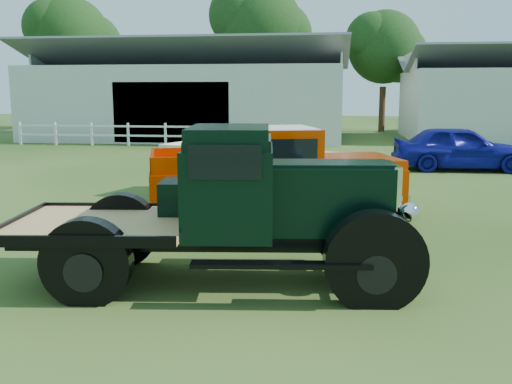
% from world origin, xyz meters
% --- Properties ---
extents(ground, '(120.00, 120.00, 0.00)m').
position_xyz_m(ground, '(0.00, 0.00, 0.00)').
color(ground, '#19350D').
extents(shed_left, '(18.80, 10.20, 5.60)m').
position_xyz_m(shed_left, '(-7.00, 26.00, 2.80)').
color(shed_left, '#A8A993').
rests_on(shed_left, ground).
extents(fence_rail, '(14.20, 0.16, 1.20)m').
position_xyz_m(fence_rail, '(-8.00, 20.00, 0.60)').
color(fence_rail, white).
rests_on(fence_rail, ground).
extents(tree_a, '(6.30, 6.30, 10.50)m').
position_xyz_m(tree_a, '(-18.00, 33.00, 5.25)').
color(tree_a, black).
rests_on(tree_a, ground).
extents(tree_b, '(6.90, 6.90, 11.50)m').
position_xyz_m(tree_b, '(-4.00, 34.00, 5.75)').
color(tree_b, black).
rests_on(tree_b, ground).
extents(tree_c, '(5.40, 5.40, 9.00)m').
position_xyz_m(tree_c, '(5.00, 33.00, 4.50)').
color(tree_c, black).
rests_on(tree_c, ground).
extents(vintage_flatbed, '(6.01, 2.91, 2.30)m').
position_xyz_m(vintage_flatbed, '(-0.06, -0.56, 1.15)').
color(vintage_flatbed, black).
rests_on(vintage_flatbed, ground).
extents(red_pickup, '(5.99, 3.67, 2.05)m').
position_xyz_m(red_pickup, '(0.26, 3.85, 1.02)').
color(red_pickup, '#B52C00').
rests_on(red_pickup, ground).
extents(white_pickup, '(5.36, 3.50, 1.84)m').
position_xyz_m(white_pickup, '(-0.55, 6.17, 0.92)').
color(white_pickup, '#F5ECC4').
rests_on(white_pickup, ground).
extents(misc_car_blue, '(4.74, 1.98, 1.60)m').
position_xyz_m(misc_car_blue, '(6.08, 12.63, 0.80)').
color(misc_car_blue, navy).
rests_on(misc_car_blue, ground).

